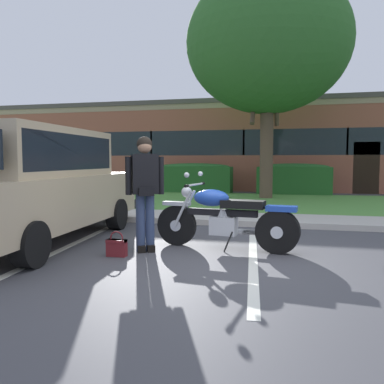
{
  "coord_description": "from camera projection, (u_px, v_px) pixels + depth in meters",
  "views": [
    {
      "loc": [
        0.95,
        -5.32,
        1.35
      ],
      "look_at": [
        -0.58,
        0.91,
        0.85
      ],
      "focal_mm": 37.69,
      "sensor_mm": 36.0,
      "label": 1
    }
  ],
  "objects": [
    {
      "name": "shade_tree",
      "position": [
        268.0,
        44.0,
        13.58
      ],
      "size": [
        5.53,
        5.53,
        7.65
      ],
      "color": "brown",
      "rests_on": "ground"
    },
    {
      "name": "grass_lawn",
      "position": [
        259.0,
        202.0,
        12.77
      ],
      "size": [
        60.0,
        6.02,
        0.06
      ],
      "primitive_type": "cube",
      "color": "#518E3D",
      "rests_on": "ground"
    },
    {
      "name": "ground_plane",
      "position": [
        217.0,
        260.0,
        5.48
      ],
      "size": [
        140.0,
        140.0,
        0.0
      ],
      "primitive_type": "plane",
      "color": "#424247"
    },
    {
      "name": "hedge_center_left",
      "position": [
        294.0,
        178.0,
        15.65
      ],
      "size": [
        2.81,
        0.9,
        1.24
      ],
      "color": "#235623",
      "rests_on": "ground"
    },
    {
      "name": "concrete_walk",
      "position": [
        247.0,
        218.0,
        9.13
      ],
      "size": [
        60.0,
        1.5,
        0.08
      ],
      "primitive_type": "cube",
      "color": "#B7B2A8",
      "rests_on": "ground"
    },
    {
      "name": "stall_stripe_0",
      "position": [
        65.0,
        247.0,
        6.25
      ],
      "size": [
        0.53,
        4.39,
        0.01
      ],
      "primitive_type": "cube",
      "rotation": [
        0.0,
        0.0,
        0.09
      ],
      "color": "silver",
      "rests_on": "ground"
    },
    {
      "name": "stall_stripe_1",
      "position": [
        253.0,
        258.0,
        5.57
      ],
      "size": [
        0.53,
        4.39,
        0.01
      ],
      "primitive_type": "cube",
      "rotation": [
        0.0,
        0.0,
        0.09
      ],
      "color": "silver",
      "rests_on": "ground"
    },
    {
      "name": "motorcycle",
      "position": [
        231.0,
        218.0,
        6.1
      ],
      "size": [
        2.24,
        0.82,
        1.18
      ],
      "color": "black",
      "rests_on": "ground"
    },
    {
      "name": "brick_building",
      "position": [
        253.0,
        148.0,
        21.71
      ],
      "size": [
        24.99,
        9.19,
        4.06
      ],
      "color": "#93513D",
      "rests_on": "ground"
    },
    {
      "name": "curb_strip",
      "position": [
        242.0,
        223.0,
        8.31
      ],
      "size": [
        60.0,
        0.2,
        0.12
      ],
      "primitive_type": "cube",
      "color": "#B7B2A8",
      "rests_on": "ground"
    },
    {
      "name": "hedge_left",
      "position": [
        194.0,
        177.0,
        16.6
      ],
      "size": [
        3.13,
        0.9,
        1.24
      ],
      "color": "#235623",
      "rests_on": "ground"
    },
    {
      "name": "handbag",
      "position": [
        117.0,
        246.0,
        5.69
      ],
      "size": [
        0.28,
        0.13,
        0.36
      ],
      "color": "maroon",
      "rests_on": "ground"
    },
    {
      "name": "rider_person",
      "position": [
        145.0,
        185.0,
        5.95
      ],
      "size": [
        0.51,
        0.4,
        1.7
      ],
      "color": "black",
      "rests_on": "ground"
    },
    {
      "name": "parked_suv_adjacent",
      "position": [
        30.0,
        185.0,
        6.56
      ],
      "size": [
        2.19,
        4.92,
        1.86
      ],
      "color": "tan",
      "rests_on": "ground"
    }
  ]
}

